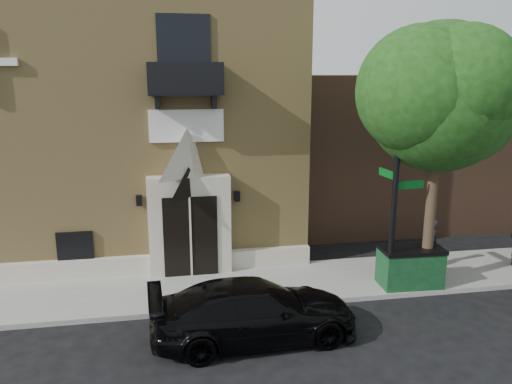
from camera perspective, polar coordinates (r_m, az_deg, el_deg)
ground at (r=14.32m, az=-2.70°, el=-13.52°), size 120.00×120.00×0.00m
sidewalk at (r=15.76m, az=0.25°, el=-10.57°), size 42.00×3.00×0.15m
church at (r=20.75m, az=-14.02°, el=7.92°), size 12.20×11.01×9.30m
neighbour_building at (r=25.78m, az=21.95°, el=5.14°), size 18.00×8.00×6.40m
street_tree_left at (r=15.08m, az=20.58°, el=10.23°), size 4.97×4.38×7.77m
black_sedan at (r=12.69m, az=-0.15°, el=-13.46°), size 5.26×2.38×1.49m
street_sign at (r=14.72m, az=15.64°, el=0.40°), size 1.02×0.99×6.25m
fire_hydrant at (r=15.98m, az=16.94°, el=-9.08°), size 0.44×0.35×0.77m
dumpster at (r=16.06m, az=17.20°, el=-8.07°), size 1.90×1.13×1.22m
planter at (r=16.53m, az=-7.14°, el=-7.78°), size 0.79×0.71×0.77m
pedestrian_near at (r=17.66m, az=19.35°, el=-5.56°), size 0.67×0.52×1.64m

